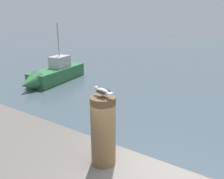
{
  "coord_description": "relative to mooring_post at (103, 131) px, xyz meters",
  "views": [
    {
      "loc": [
        0.73,
        -3.05,
        3.72
      ],
      "look_at": [
        -1.08,
        -0.3,
        2.66
      ],
      "focal_mm": 35.4,
      "sensor_mm": 36.0,
      "label": 1
    }
  ],
  "objects": [
    {
      "name": "mooring_post",
      "position": [
        0.0,
        0.0,
        0.0
      ],
      "size": [
        0.39,
        0.39,
        1.13
      ],
      "primitive_type": "cylinder",
      "color": "brown",
      "rests_on": "harbor_quay"
    },
    {
      "name": "boat_green",
      "position": [
        -8.33,
        6.34,
        -1.55
      ],
      "size": [
        1.92,
        5.09,
        3.6
      ],
      "color": "#2D6B3D",
      "rests_on": "ground_plane"
    },
    {
      "name": "seagull",
      "position": [
        -0.01,
        0.0,
        0.66
      ],
      "size": [
        0.39,
        0.17,
        0.14
      ],
      "color": "tan",
      "rests_on": "mooring_post"
    }
  ]
}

